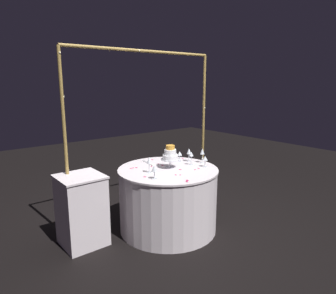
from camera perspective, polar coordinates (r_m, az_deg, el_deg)
name	(u,v)px	position (r m, az deg, el deg)	size (l,w,h in m)	color
ground_plane	(168,228)	(3.88, 0.00, -14.89)	(12.00, 12.00, 0.00)	black
decorative_arch	(145,111)	(3.84, -4.25, 6.77)	(2.10, 0.06, 2.14)	olive
main_table	(168,199)	(3.73, 0.00, -9.67)	(1.18, 1.18, 0.76)	white
side_table	(82,210)	(3.52, -15.77, -11.26)	(0.46, 0.46, 0.78)	white
tiered_cake	(170,155)	(3.60, 0.42, -1.45)	(0.22, 0.22, 0.27)	silver
wine_glass_0	(205,159)	(3.68, 6.92, -2.18)	(0.06, 0.06, 0.13)	silver
wine_glass_1	(154,169)	(3.21, -2.56, -4.11)	(0.06, 0.06, 0.15)	silver
wine_glass_2	(191,155)	(3.74, 4.35, -1.51)	(0.06, 0.06, 0.17)	silver
wine_glass_3	(149,161)	(3.42, -3.54, -2.67)	(0.06, 0.06, 0.18)	silver
wine_glass_4	(180,154)	(3.91, 2.18, -1.30)	(0.06, 0.06, 0.13)	silver
wine_glass_5	(189,152)	(3.91, 3.94, -0.90)	(0.06, 0.06, 0.17)	silver
wine_glass_6	(202,152)	(3.85, 6.42, -0.97)	(0.06, 0.06, 0.18)	silver
cake_knife	(149,163)	(3.83, -3.65, -3.03)	(0.07, 0.29, 0.01)	silver
rose_petal_0	(145,177)	(3.31, -4.33, -5.56)	(0.03, 0.02, 0.00)	#C61951
rose_petal_1	(136,168)	(3.65, -5.90, -3.86)	(0.03, 0.02, 0.00)	#C61951
rose_petal_2	(180,170)	(3.56, 2.28, -4.21)	(0.04, 0.02, 0.00)	#C61951
rose_petal_3	(131,168)	(3.64, -6.91, -3.95)	(0.03, 0.02, 0.00)	#C61951
rose_petal_4	(187,180)	(3.19, 3.61, -6.22)	(0.04, 0.03, 0.00)	#C61951
rose_petal_5	(167,158)	(4.10, -0.18, -2.01)	(0.03, 0.02, 0.00)	#C61951
rose_petal_6	(187,182)	(3.15, 3.53, -6.45)	(0.03, 0.02, 0.00)	#C61951
rose_petal_7	(133,168)	(3.65, -6.51, -3.87)	(0.03, 0.02, 0.00)	#C61951
rose_petal_8	(180,175)	(3.36, 2.30, -5.21)	(0.03, 0.02, 0.00)	#C61951
rose_petal_9	(158,164)	(3.81, -1.79, -3.12)	(0.03, 0.02, 0.00)	#C61951
rose_petal_10	(176,175)	(3.37, 1.44, -5.21)	(0.03, 0.02, 0.00)	#C61951
rose_petal_11	(162,165)	(3.74, -1.05, -3.40)	(0.03, 0.02, 0.00)	#C61951
rose_petal_12	(151,166)	(3.69, -3.10, -3.64)	(0.03, 0.02, 0.00)	#C61951
rose_petal_13	(195,170)	(3.57, 5.04, -4.21)	(0.03, 0.02, 0.00)	#C61951
rose_petal_14	(152,160)	(4.01, -2.96, -2.35)	(0.03, 0.02, 0.00)	#C61951
rose_petal_15	(174,157)	(4.12, 1.13, -1.96)	(0.03, 0.02, 0.00)	#C61951
rose_petal_16	(183,158)	(4.07, 2.77, -2.12)	(0.03, 0.02, 0.00)	#C61951
rose_petal_17	(199,168)	(3.63, 5.72, -3.97)	(0.03, 0.02, 0.00)	#C61951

